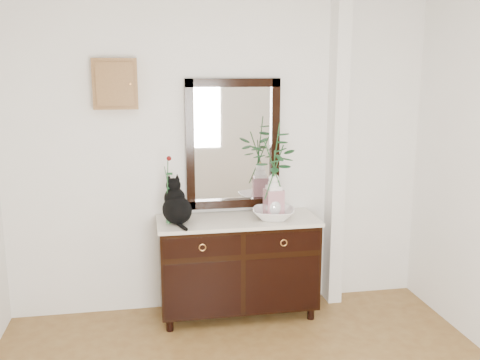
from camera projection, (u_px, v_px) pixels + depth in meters
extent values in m
cube|color=white|center=(221.00, 155.00, 4.54)|extent=(3.60, 0.04, 2.70)
cube|color=white|center=(336.00, 153.00, 4.63)|extent=(0.12, 0.20, 2.70)
cube|color=black|center=(238.00, 264.00, 4.49)|extent=(1.30, 0.50, 0.82)
cube|color=silver|center=(238.00, 221.00, 4.42)|extent=(1.33, 0.52, 0.03)
cube|color=black|center=(233.00, 144.00, 4.52)|extent=(0.80, 0.06, 1.10)
cube|color=white|center=(233.00, 144.00, 4.54)|extent=(0.66, 0.01, 0.96)
cube|color=brown|center=(115.00, 84.00, 4.23)|extent=(0.35, 0.10, 0.40)
imported|color=white|center=(274.00, 214.00, 4.41)|extent=(0.42, 0.42, 0.09)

